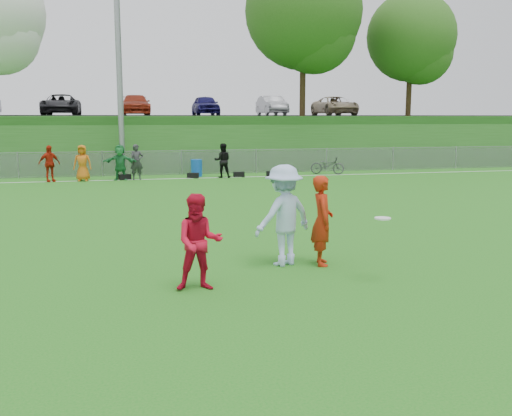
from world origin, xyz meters
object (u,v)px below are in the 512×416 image
object	(u,v)px
player_red_center	(199,242)
frisbee	(383,218)
recycling_bin	(197,168)
bicycle	(327,165)
player_red_left	(322,220)
player_blue	(284,215)

from	to	relation	value
player_red_center	frisbee	size ratio (longest dim) A/B	5.70
recycling_bin	bicycle	size ratio (longest dim) A/B	0.49
recycling_bin	bicycle	distance (m)	6.88
player_red_left	bicycle	xyz separation A→B (m)	(6.59, 17.61, -0.45)
player_red_left	player_red_center	xyz separation A→B (m)	(-2.65, -1.15, -0.07)
player_red_left	frisbee	world-z (taller)	player_red_left
frisbee	recycling_bin	xyz separation A→B (m)	(-0.92, 19.40, -0.75)
recycling_bin	bicycle	bearing A→B (deg)	-3.20
player_red_left	recycling_bin	world-z (taller)	player_red_left
player_red_center	bicycle	distance (m)	20.91
recycling_bin	frisbee	bearing A→B (deg)	-87.29
frisbee	player_red_center	bearing A→B (deg)	175.58
player_red_center	recycling_bin	xyz separation A→B (m)	(2.37, 19.14, -0.41)
player_blue	recycling_bin	world-z (taller)	player_blue
player_red_left	player_red_center	distance (m)	2.89
recycling_bin	bicycle	xyz separation A→B (m)	(6.87, -0.38, 0.03)
player_blue	player_red_center	bearing A→B (deg)	11.89
player_red_center	player_blue	size ratio (longest dim) A/B	0.83
player_blue	bicycle	bearing A→B (deg)	-135.87
player_red_center	bicycle	bearing A→B (deg)	68.48
frisbee	player_red_left	bearing A→B (deg)	114.57
frisbee	recycling_bin	bearing A→B (deg)	92.71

